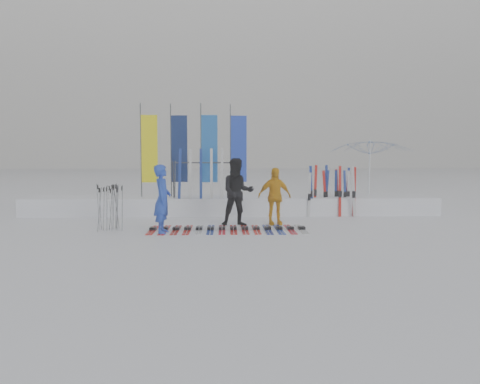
{
  "coord_description": "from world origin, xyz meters",
  "views": [
    {
      "loc": [
        -0.23,
        -11.47,
        2.03
      ],
      "look_at": [
        0.2,
        1.6,
        1.0
      ],
      "focal_mm": 35.0,
      "sensor_mm": 36.0,
      "label": 1
    }
  ],
  "objects_px": {
    "person_yellow": "(274,196)",
    "ski_rack": "(204,175)",
    "tent_canopy": "(370,174)",
    "ski_row": "(228,229)",
    "person_black": "(237,192)",
    "person_blue": "(162,199)"
  },
  "relations": [
    {
      "from": "person_black",
      "to": "person_yellow",
      "type": "xyz_separation_m",
      "value": [
        1.08,
        0.16,
        -0.14
      ]
    },
    {
      "from": "ski_rack",
      "to": "person_blue",
      "type": "bearing_deg",
      "value": -104.79
    },
    {
      "from": "tent_canopy",
      "to": "ski_row",
      "type": "bearing_deg",
      "value": -138.98
    },
    {
      "from": "person_yellow",
      "to": "tent_canopy",
      "type": "height_order",
      "value": "tent_canopy"
    },
    {
      "from": "person_blue",
      "to": "ski_row",
      "type": "height_order",
      "value": "person_blue"
    },
    {
      "from": "person_black",
      "to": "ski_row",
      "type": "xyz_separation_m",
      "value": [
        -0.29,
        -0.76,
        -0.94
      ]
    },
    {
      "from": "person_blue",
      "to": "person_yellow",
      "type": "relative_size",
      "value": 1.07
    },
    {
      "from": "ski_rack",
      "to": "ski_row",
      "type": "bearing_deg",
      "value": -75.85
    },
    {
      "from": "tent_canopy",
      "to": "person_yellow",
      "type": "bearing_deg",
      "value": -136.88
    },
    {
      "from": "person_black",
      "to": "ski_rack",
      "type": "relative_size",
      "value": 0.95
    },
    {
      "from": "person_blue",
      "to": "ski_row",
      "type": "xyz_separation_m",
      "value": [
        1.7,
        0.46,
        -0.86
      ]
    },
    {
      "from": "tent_canopy",
      "to": "person_black",
      "type": "bearing_deg",
      "value": -142.47
    },
    {
      "from": "person_yellow",
      "to": "ski_rack",
      "type": "xyz_separation_m",
      "value": [
        -2.14,
        2.13,
        0.55
      ]
    },
    {
      "from": "tent_canopy",
      "to": "ski_rack",
      "type": "distance_m",
      "value": 6.32
    },
    {
      "from": "tent_canopy",
      "to": "person_blue",
      "type": "bearing_deg",
      "value": -144.05
    },
    {
      "from": "person_blue",
      "to": "ski_rack",
      "type": "bearing_deg",
      "value": -13.53
    },
    {
      "from": "tent_canopy",
      "to": "ski_row",
      "type": "height_order",
      "value": "tent_canopy"
    },
    {
      "from": "person_blue",
      "to": "tent_canopy",
      "type": "xyz_separation_m",
      "value": [
        7.05,
        5.11,
        0.45
      ]
    },
    {
      "from": "tent_canopy",
      "to": "ski_row",
      "type": "relative_size",
      "value": 0.71
    },
    {
      "from": "tent_canopy",
      "to": "ski_row",
      "type": "distance_m",
      "value": 7.21
    },
    {
      "from": "person_blue",
      "to": "ski_row",
      "type": "relative_size",
      "value": 0.42
    },
    {
      "from": "ski_rack",
      "to": "person_yellow",
      "type": "bearing_deg",
      "value": -44.84
    }
  ]
}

